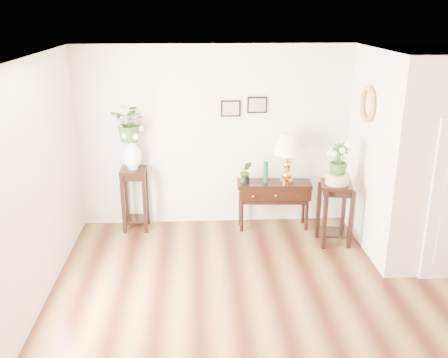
{
  "coord_description": "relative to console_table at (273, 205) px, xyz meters",
  "views": [
    {
      "loc": [
        -1.17,
        -4.72,
        3.31
      ],
      "look_at": [
        -0.83,
        1.3,
        1.22
      ],
      "focal_mm": 40.0,
      "sensor_mm": 36.0,
      "label": 1
    }
  ],
  "objects": [
    {
      "name": "floor",
      "position": [
        -0.0,
        -2.44,
        -0.38
      ],
      "size": [
        6.0,
        5.5,
        0.02
      ],
      "primitive_type": "cube",
      "color": "brown",
      "rests_on": "ground"
    },
    {
      "name": "ceiling",
      "position": [
        -0.0,
        -2.44,
        2.42
      ],
      "size": [
        6.0,
        5.5,
        0.02
      ],
      "primitive_type": "cube",
      "color": "white",
      "rests_on": "ground"
    },
    {
      "name": "wall_back",
      "position": [
        -0.0,
        0.31,
        1.02
      ],
      "size": [
        6.0,
        0.02,
        2.8
      ],
      "primitive_type": "cube",
      "color": "silver",
      "rests_on": "ground"
    },
    {
      "name": "wall_left",
      "position": [
        -3.0,
        -2.44,
        1.02
      ],
      "size": [
        0.02,
        5.5,
        2.8
      ],
      "primitive_type": "cube",
      "color": "silver",
      "rests_on": "ground"
    },
    {
      "name": "partition",
      "position": [
        2.1,
        -0.67,
        1.02
      ],
      "size": [
        1.8,
        1.95,
        2.8
      ],
      "primitive_type": "cube",
      "color": "silver",
      "rests_on": "floor"
    },
    {
      "name": "art_print_left",
      "position": [
        -0.65,
        0.29,
        1.47
      ],
      "size": [
        0.3,
        0.02,
        0.25
      ],
      "primitive_type": "cube",
      "color": "black",
      "rests_on": "wall_back"
    },
    {
      "name": "art_print_right",
      "position": [
        -0.25,
        0.29,
        1.52
      ],
      "size": [
        0.3,
        0.02,
        0.25
      ],
      "primitive_type": "cube",
      "color": "black",
      "rests_on": "wall_back"
    },
    {
      "name": "wall_ornament",
      "position": [
        1.16,
        -0.54,
        1.67
      ],
      "size": [
        0.07,
        0.51,
        0.51
      ],
      "primitive_type": "torus",
      "rotation": [
        0.0,
        1.57,
        0.0
      ],
      "color": "tan",
      "rests_on": "partition"
    },
    {
      "name": "console_table",
      "position": [
        0.0,
        0.0,
        0.0
      ],
      "size": [
        1.15,
        0.45,
        0.75
      ],
      "primitive_type": "cube",
      "rotation": [
        0.0,
        0.0,
        -0.06
      ],
      "color": "black",
      "rests_on": "floor"
    },
    {
      "name": "table_lamp",
      "position": [
        0.19,
        0.0,
        0.73
      ],
      "size": [
        0.53,
        0.53,
        0.77
      ],
      "primitive_type": "cube",
      "rotation": [
        0.0,
        0.0,
        -0.25
      ],
      "color": "#D79649",
      "rests_on": "console_table"
    },
    {
      "name": "green_vase",
      "position": [
        -0.14,
        0.0,
        0.55
      ],
      "size": [
        0.07,
        0.07,
        0.34
      ],
      "primitive_type": "cylinder",
      "rotation": [
        0.0,
        0.0,
        -0.06
      ],
      "color": "#0E472A",
      "rests_on": "console_table"
    },
    {
      "name": "potted_plant",
      "position": [
        -0.44,
        0.0,
        0.54
      ],
      "size": [
        0.19,
        0.15,
        0.33
      ],
      "primitive_type": "imported",
      "rotation": [
        0.0,
        0.0,
        0.04
      ],
      "color": "#28531C",
      "rests_on": "console_table"
    },
    {
      "name": "plant_stand_a",
      "position": [
        -2.15,
        0.07,
        0.12
      ],
      "size": [
        0.39,
        0.39,
        0.99
      ],
      "primitive_type": "cube",
      "rotation": [
        0.0,
        0.0,
        -0.01
      ],
      "color": "black",
      "rests_on": "floor"
    },
    {
      "name": "porcelain_vase",
      "position": [
        -2.15,
        0.07,
        0.84
      ],
      "size": [
        0.35,
        0.35,
        0.48
      ],
      "primitive_type": null,
      "rotation": [
        0.0,
        0.0,
        -0.35
      ],
      "color": "white",
      "rests_on": "plant_stand_a"
    },
    {
      "name": "lily_arrangement",
      "position": [
        -2.15,
        0.07,
        1.3
      ],
      "size": [
        0.66,
        0.62,
        0.58
      ],
      "primitive_type": "imported",
      "rotation": [
        0.0,
        0.0,
        -0.4
      ],
      "color": "#28531C",
      "rests_on": "porcelain_vase"
    },
    {
      "name": "plant_stand_b",
      "position": [
        0.8,
        -0.59,
        0.09
      ],
      "size": [
        0.52,
        0.52,
        0.93
      ],
      "primitive_type": "cube",
      "rotation": [
        0.0,
        0.0,
        -0.21
      ],
      "color": "black",
      "rests_on": "floor"
    },
    {
      "name": "ceramic_bowl",
      "position": [
        0.8,
        -0.59,
        0.63
      ],
      "size": [
        0.36,
        0.36,
        0.15
      ],
      "primitive_type": "cylinder",
      "rotation": [
        0.0,
        0.0,
        -0.1
      ],
      "color": "beige",
      "rests_on": "plant_stand_b"
    },
    {
      "name": "narcissus",
      "position": [
        0.8,
        -0.59,
        0.9
      ],
      "size": [
        0.31,
        0.31,
        0.46
      ],
      "primitive_type": "imported",
      "rotation": [
        0.0,
        0.0,
        -0.22
      ],
      "color": "#28531C",
      "rests_on": "ceramic_bowl"
    }
  ]
}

